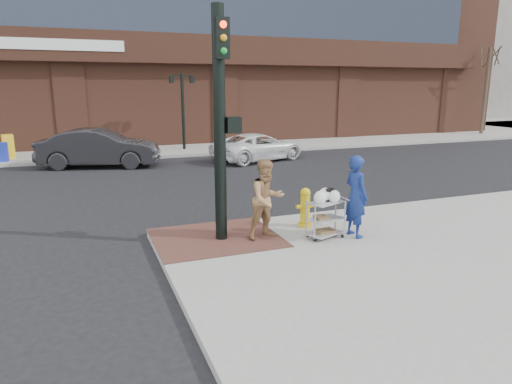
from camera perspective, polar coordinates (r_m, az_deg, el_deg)
name	(u,v)px	position (r m, az deg, el deg)	size (l,w,h in m)	color
ground	(255,254)	(9.90, -0.15, -7.73)	(220.00, 220.00, 0.00)	black
sidewalk_far	(257,123)	(43.74, 0.11, 8.60)	(65.00, 36.00, 0.15)	gray
brick_curb_ramp	(216,237)	(10.47, -5.01, -5.68)	(2.80, 2.40, 0.01)	#562E28
filler_block	(446,40)	(63.88, 22.69, 17.07)	(14.00, 20.00, 18.00)	slate
bare_tree_a	(491,46)	(37.22, 27.28, 15.95)	(1.80, 1.80, 7.20)	#382B21
lamp_post	(183,103)	(25.22, -9.15, 10.90)	(1.32, 0.22, 4.00)	black
traffic_signal_pole	(221,119)	(9.85, -4.41, 9.06)	(0.61, 0.51, 5.00)	black
woman_blue	(356,196)	(10.55, 12.39, -0.53)	(0.68, 0.45, 1.88)	navy
pedestrian_tan	(267,199)	(10.19, 1.36, -0.92)	(0.88, 0.68, 1.80)	#9E744A
sedan_dark	(99,148)	(21.37, -19.00, 5.22)	(1.79, 5.14, 1.69)	black
minivan_white	(258,147)	(22.07, 0.31, 5.65)	(2.16, 4.69, 1.30)	white
utility_cart	(326,216)	(10.43, 8.69, -2.94)	(0.92, 0.71, 1.13)	#97979C
fire_hydrant	(305,207)	(11.19, 6.15, -1.86)	(0.46, 0.32, 0.97)	gold
newsbox_yellow	(8,147)	(24.63, -28.55, 5.01)	(0.48, 0.43, 1.14)	yellow
newsbox_blue	(3,152)	(23.78, -29.09, 4.39)	(0.37, 0.34, 0.88)	#1A2EAE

